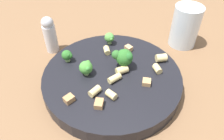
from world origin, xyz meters
The scene contains 19 objects.
ground_plane centered at (0.00, 0.00, 0.00)m, with size 2.00×2.00×0.00m, color brown.
pasta_bowl centered at (0.00, 0.00, 0.02)m, with size 0.29×0.29×0.03m.
broccoli_floret_0 centered at (0.03, 0.00, 0.06)m, with size 0.04×0.04×0.04m.
broccoli_floret_1 centered at (-0.04, 0.03, 0.05)m, with size 0.03×0.03×0.03m.
broccoli_floret_2 centered at (0.06, 0.09, 0.05)m, with size 0.02×0.03×0.03m.
broccoli_floret_3 centered at (-0.05, 0.09, 0.05)m, with size 0.02×0.02×0.03m.
rigatoni_0 centered at (-0.06, -0.02, 0.04)m, with size 0.01×0.01×0.02m, color #E0C67F.
rigatoni_1 centered at (0.04, 0.06, 0.04)m, with size 0.01×0.01×0.02m, color #E0C67F.
rigatoni_2 centered at (0.11, -0.04, 0.04)m, with size 0.02×0.02×0.02m, color #E0C67F.
rigatoni_3 centered at (-0.04, -0.05, 0.04)m, with size 0.01×0.01×0.02m, color #E0C67F.
rigatoni_4 centered at (0.02, -0.01, 0.04)m, with size 0.02×0.02×0.02m, color #E0C67F.
rigatoni_5 centered at (-0.01, -0.02, 0.04)m, with size 0.01×0.01×0.03m, color #E0C67F.
rigatoni_6 centered at (0.08, -0.06, 0.04)m, with size 0.01×0.01×0.02m, color #E0C67F.
chicken_chunk_0 centered at (0.03, -0.07, 0.04)m, with size 0.02×0.02×0.01m, color tan.
chicken_chunk_1 centered at (-0.11, -0.01, 0.04)m, with size 0.02×0.01×0.01m, color #A87A4C.
chicken_chunk_2 centered at (-0.07, -0.05, 0.04)m, with size 0.02×0.01×0.01m, color #A87A4C.
chicken_chunk_3 centered at (0.08, 0.04, 0.04)m, with size 0.02×0.01×0.01m, color tan.
drinking_glass centered at (0.24, 0.00, 0.05)m, with size 0.07×0.07×0.11m.
pepper_shaker centered at (-0.04, 0.19, 0.05)m, with size 0.03×0.03×0.10m.
Camera 1 is at (-0.21, -0.26, 0.35)m, focal length 35.00 mm.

